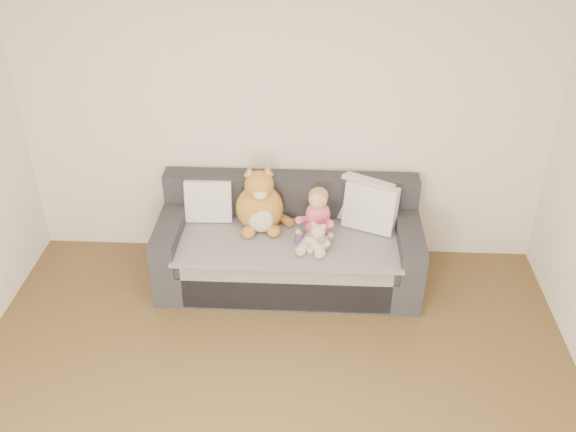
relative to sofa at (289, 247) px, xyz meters
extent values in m
plane|color=white|center=(-0.07, -2.06, 2.29)|extent=(5.00, 5.00, 0.00)
plane|color=silver|center=(-0.07, 0.44, 0.99)|extent=(4.50, 0.00, 4.50)
cube|color=#2A2A2F|center=(0.00, -0.04, -0.16)|extent=(2.20, 0.90, 0.30)
cube|color=#2A2A2F|center=(0.00, -0.07, 0.07)|extent=(1.90, 0.80, 0.15)
cube|color=#2A2A2F|center=(0.00, 0.31, 0.34)|extent=(2.20, 0.20, 0.40)
cube|color=#2A2A2F|center=(-1.00, -0.04, 0.14)|extent=(0.20, 0.90, 0.30)
cube|color=#2A2A2F|center=(1.00, -0.04, 0.14)|extent=(0.20, 0.90, 0.30)
cube|color=gray|center=(0.00, -0.09, 0.15)|extent=(1.85, 0.88, 0.02)
cube|color=gray|center=(0.00, -0.48, -0.08)|extent=(1.70, 0.02, 0.41)
cube|color=silver|center=(-0.70, 0.17, 0.35)|extent=(0.41, 0.19, 0.38)
cube|color=silver|center=(0.64, 0.19, 0.37)|extent=(0.48, 0.39, 0.42)
cube|color=silver|center=(0.68, 0.10, 0.36)|extent=(0.48, 0.35, 0.42)
ellipsoid|color=#EC5385|center=(0.24, -0.05, 0.25)|extent=(0.21, 0.18, 0.18)
ellipsoid|color=#EC5385|center=(0.24, -0.04, 0.37)|extent=(0.20, 0.17, 0.22)
ellipsoid|color=#DBAA8C|center=(0.24, -0.05, 0.52)|extent=(0.15, 0.15, 0.15)
ellipsoid|color=tan|center=(0.24, -0.03, 0.55)|extent=(0.16, 0.16, 0.12)
cylinder|color=#EC5385|center=(0.13, -0.09, 0.35)|extent=(0.15, 0.21, 0.14)
cylinder|color=#EC5385|center=(0.33, -0.13, 0.35)|extent=(0.09, 0.22, 0.14)
ellipsoid|color=#DBAA8C|center=(0.08, -0.17, 0.28)|extent=(0.05, 0.05, 0.05)
ellipsoid|color=#DBAA8C|center=(0.34, -0.21, 0.28)|extent=(0.05, 0.05, 0.05)
cylinder|color=#E5B2C6|center=(0.15, -0.22, 0.20)|extent=(0.16, 0.28, 0.09)
cylinder|color=#E5B2C6|center=(0.27, -0.24, 0.20)|extent=(0.09, 0.27, 0.09)
ellipsoid|color=#DBAA8C|center=(0.11, -0.35, 0.20)|extent=(0.06, 0.09, 0.04)
ellipsoid|color=#DBAA8C|center=(0.26, -0.37, 0.20)|extent=(0.06, 0.09, 0.04)
ellipsoid|color=orange|center=(-0.25, 0.07, 0.34)|extent=(0.40, 0.34, 0.42)
ellipsoid|color=beige|center=(-0.23, -0.06, 0.31)|extent=(0.21, 0.09, 0.23)
ellipsoid|color=orange|center=(-0.25, 0.04, 0.59)|extent=(0.24, 0.24, 0.24)
ellipsoid|color=beige|center=(-0.23, -0.06, 0.55)|extent=(0.12, 0.07, 0.08)
cone|color=orange|center=(-0.33, 0.07, 0.70)|extent=(0.11, 0.11, 0.08)
cone|color=pink|center=(-0.33, 0.06, 0.70)|extent=(0.07, 0.07, 0.05)
cone|color=orange|center=(-0.18, 0.09, 0.70)|extent=(0.11, 0.11, 0.08)
cone|color=pink|center=(-0.18, 0.08, 0.70)|extent=(0.07, 0.07, 0.05)
ellipsoid|color=orange|center=(-0.33, -0.10, 0.21)|extent=(0.12, 0.14, 0.09)
ellipsoid|color=orange|center=(-0.13, -0.07, 0.21)|extent=(0.12, 0.14, 0.09)
cylinder|color=orange|center=(-0.07, 0.15, 0.21)|extent=(0.22, 0.26, 0.10)
ellipsoid|color=#CAB98C|center=(0.25, -0.27, 0.24)|extent=(0.17, 0.15, 0.17)
ellipsoid|color=#CAB98C|center=(0.24, -0.28, 0.36)|extent=(0.12, 0.12, 0.12)
ellipsoid|color=#CAB98C|center=(0.21, -0.25, 0.41)|extent=(0.05, 0.05, 0.05)
ellipsoid|color=#CAB98C|center=(0.29, -0.28, 0.41)|extent=(0.05, 0.05, 0.05)
ellipsoid|color=beige|center=(0.23, -0.32, 0.34)|extent=(0.05, 0.05, 0.05)
ellipsoid|color=#CAB98C|center=(0.17, -0.26, 0.27)|extent=(0.06, 0.06, 0.06)
ellipsoid|color=#CAB98C|center=(0.31, -0.31, 0.27)|extent=(0.06, 0.06, 0.06)
ellipsoid|color=#CAB98C|center=(0.19, -0.30, 0.19)|extent=(0.07, 0.07, 0.07)
ellipsoid|color=#CAB98C|center=(0.27, -0.33, 0.19)|extent=(0.07, 0.07, 0.07)
ellipsoid|color=white|center=(0.27, -0.20, 0.23)|extent=(0.16, 0.20, 0.14)
ellipsoid|color=white|center=(0.27, -0.29, 0.29)|extent=(0.09, 0.09, 0.09)
ellipsoid|color=black|center=(0.24, -0.27, 0.34)|extent=(0.03, 0.03, 0.03)
ellipsoid|color=black|center=(0.30, -0.28, 0.34)|extent=(0.03, 0.03, 0.03)
cylinder|color=#733591|center=(0.09, -0.17, 0.21)|extent=(0.07, 0.07, 0.09)
cone|color=green|center=(0.09, -0.17, 0.28)|extent=(0.07, 0.07, 0.04)
cylinder|color=green|center=(0.04, -0.16, 0.22)|extent=(0.02, 0.02, 0.07)
cylinder|color=green|center=(0.14, -0.17, 0.22)|extent=(0.02, 0.02, 0.07)
camera|label=1|loc=(0.22, -4.51, 3.18)|focal=40.00mm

